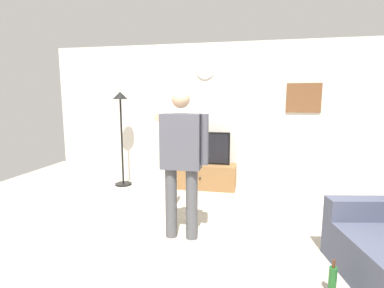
{
  "coord_description": "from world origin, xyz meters",
  "views": [
    {
      "loc": [
        0.73,
        -2.6,
        1.65
      ],
      "look_at": [
        -0.04,
        1.2,
        1.05
      ],
      "focal_mm": 26.88,
      "sensor_mm": 36.0,
      "label": 1
    }
  ],
  "objects_px": {
    "television": "(203,148)",
    "person_standing_nearer_lamp": "(181,155)",
    "beverage_bottle": "(332,280)",
    "wall_clock": "(205,70)",
    "framed_picture": "(304,98)",
    "tv_stand": "(202,176)",
    "floor_lamp": "(121,119)"
  },
  "relations": [
    {
      "from": "television",
      "to": "tv_stand",
      "type": "bearing_deg",
      "value": -90.0
    },
    {
      "from": "television",
      "to": "framed_picture",
      "type": "bearing_deg",
      "value": 7.92
    },
    {
      "from": "wall_clock",
      "to": "floor_lamp",
      "type": "height_order",
      "value": "wall_clock"
    },
    {
      "from": "tv_stand",
      "to": "framed_picture",
      "type": "distance_m",
      "value": 2.32
    },
    {
      "from": "wall_clock",
      "to": "person_standing_nearer_lamp",
      "type": "height_order",
      "value": "wall_clock"
    },
    {
      "from": "television",
      "to": "beverage_bottle",
      "type": "relative_size",
      "value": 3.19
    },
    {
      "from": "television",
      "to": "person_standing_nearer_lamp",
      "type": "height_order",
      "value": "person_standing_nearer_lamp"
    },
    {
      "from": "framed_picture",
      "to": "beverage_bottle",
      "type": "relative_size",
      "value": 1.88
    },
    {
      "from": "tv_stand",
      "to": "wall_clock",
      "type": "height_order",
      "value": "wall_clock"
    },
    {
      "from": "wall_clock",
      "to": "person_standing_nearer_lamp",
      "type": "relative_size",
      "value": 0.19
    },
    {
      "from": "tv_stand",
      "to": "person_standing_nearer_lamp",
      "type": "xyz_separation_m",
      "value": [
        0.08,
        -2.0,
        0.78
      ]
    },
    {
      "from": "wall_clock",
      "to": "floor_lamp",
      "type": "distance_m",
      "value": 1.84
    },
    {
      "from": "wall_clock",
      "to": "beverage_bottle",
      "type": "bearing_deg",
      "value": -62.75
    },
    {
      "from": "television",
      "to": "floor_lamp",
      "type": "xyz_separation_m",
      "value": [
        -1.54,
        -0.18,
        0.53
      ]
    },
    {
      "from": "floor_lamp",
      "to": "person_standing_nearer_lamp",
      "type": "xyz_separation_m",
      "value": [
        1.62,
        -1.87,
        -0.28
      ]
    },
    {
      "from": "floor_lamp",
      "to": "wall_clock",
      "type": "bearing_deg",
      "value": 15.26
    },
    {
      "from": "framed_picture",
      "to": "person_standing_nearer_lamp",
      "type": "bearing_deg",
      "value": -126.65
    },
    {
      "from": "framed_picture",
      "to": "person_standing_nearer_lamp",
      "type": "relative_size",
      "value": 0.34
    },
    {
      "from": "beverage_bottle",
      "to": "wall_clock",
      "type": "bearing_deg",
      "value": 117.25
    },
    {
      "from": "wall_clock",
      "to": "floor_lamp",
      "type": "xyz_separation_m",
      "value": [
        -1.54,
        -0.42,
        -0.92
      ]
    },
    {
      "from": "wall_clock",
      "to": "floor_lamp",
      "type": "relative_size",
      "value": 0.19
    },
    {
      "from": "beverage_bottle",
      "to": "person_standing_nearer_lamp",
      "type": "bearing_deg",
      "value": 152.65
    },
    {
      "from": "wall_clock",
      "to": "person_standing_nearer_lamp",
      "type": "xyz_separation_m",
      "value": [
        0.08,
        -2.29,
        -1.2
      ]
    },
    {
      "from": "wall_clock",
      "to": "television",
      "type": "bearing_deg",
      "value": -90.0
    },
    {
      "from": "television",
      "to": "person_standing_nearer_lamp",
      "type": "distance_m",
      "value": 2.06
    },
    {
      "from": "floor_lamp",
      "to": "beverage_bottle",
      "type": "bearing_deg",
      "value": -40.3
    },
    {
      "from": "television",
      "to": "wall_clock",
      "type": "distance_m",
      "value": 1.48
    },
    {
      "from": "person_standing_nearer_lamp",
      "to": "beverage_bottle",
      "type": "height_order",
      "value": "person_standing_nearer_lamp"
    },
    {
      "from": "television",
      "to": "beverage_bottle",
      "type": "height_order",
      "value": "television"
    },
    {
      "from": "framed_picture",
      "to": "wall_clock",
      "type": "bearing_deg",
      "value": -179.84
    },
    {
      "from": "framed_picture",
      "to": "person_standing_nearer_lamp",
      "type": "height_order",
      "value": "framed_picture"
    },
    {
      "from": "beverage_bottle",
      "to": "framed_picture",
      "type": "bearing_deg",
      "value": 86.14
    }
  ]
}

